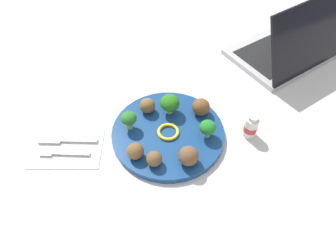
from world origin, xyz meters
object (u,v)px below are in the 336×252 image
at_px(napkin, 67,148).
at_px(laptop, 290,47).
at_px(meatball_near_rim, 154,159).
at_px(broccoli_floret_near_rim, 129,119).
at_px(meatball_center, 135,151).
at_px(meatball_mid_right, 147,106).
at_px(fork, 62,152).
at_px(meatball_far_rim, 201,107).
at_px(pepper_ring_mid_right, 167,132).
at_px(broccoli_floret_mid_left, 170,103).
at_px(plate, 168,133).
at_px(broccoli_floret_front_right, 208,128).
at_px(yogurt_bottle, 251,127).
at_px(knife, 65,141).
at_px(meatball_front_left, 188,156).

height_order(napkin, laptop, laptop).
height_order(meatball_near_rim, laptop, laptop).
xyz_separation_m(broccoli_floret_near_rim, meatball_center, (-0.01, 0.09, -0.01)).
distance_m(meatball_mid_right, fork, 0.24).
bearing_deg(meatball_near_rim, fork, -14.90).
distance_m(meatball_far_rim, pepper_ring_mid_right, 0.11).
bearing_deg(meatball_near_rim, broccoli_floret_mid_left, -107.95).
bearing_deg(plate, meatball_near_rim, 66.55).
relative_size(broccoli_floret_mid_left, meatball_far_rim, 1.16).
bearing_deg(meatball_far_rim, meatball_center, 35.26).
bearing_deg(pepper_ring_mid_right, broccoli_floret_near_rim, -16.63).
distance_m(broccoli_floret_front_right, yogurt_bottle, 0.11).
relative_size(plate, meatball_center, 7.11).
distance_m(broccoli_floret_near_rim, napkin, 0.17).
distance_m(plate, meatball_far_rim, 0.11).
relative_size(napkin, knife, 1.17).
xyz_separation_m(plate, knife, (0.25, -0.00, -0.00)).
bearing_deg(meatball_center, broccoli_floret_front_right, -165.43).
height_order(pepper_ring_mid_right, laptop, laptop).
relative_size(plate, napkin, 1.65).
bearing_deg(fork, laptop, -154.59).
xyz_separation_m(broccoli_floret_front_right, meatball_front_left, (0.06, 0.07, -0.01)).
xyz_separation_m(meatball_front_left, yogurt_bottle, (-0.17, -0.08, -0.01)).
bearing_deg(broccoli_floret_near_rim, meatball_front_left, 138.12).
bearing_deg(fork, knife, -96.38).
height_order(meatball_far_rim, meatball_near_rim, meatball_far_rim).
bearing_deg(knife, pepper_ring_mid_right, 178.53).
height_order(plate, pepper_ring_mid_right, pepper_ring_mid_right).
relative_size(meatball_far_rim, meatball_center, 1.16).
relative_size(plate, fork, 2.31).
distance_m(broccoli_floret_mid_left, meatball_near_rim, 0.17).
xyz_separation_m(meatball_near_rim, laptop, (-0.44, -0.37, 0.00)).
xyz_separation_m(pepper_ring_mid_right, yogurt_bottle, (-0.21, 0.01, 0.01)).
relative_size(meatball_far_rim, fork, 0.38).
bearing_deg(knife, broccoli_floret_mid_left, -166.45).
bearing_deg(fork, yogurt_bottle, -177.83).
distance_m(meatball_far_rim, meatball_near_rim, 0.19).
xyz_separation_m(broccoli_floret_front_right, knife, (0.35, -0.02, -0.04)).
distance_m(meatball_far_rim, knife, 0.35).
relative_size(meatball_mid_right, meatball_near_rim, 1.08).
height_order(broccoli_floret_front_right, knife, broccoli_floret_front_right).
distance_m(broccoli_floret_near_rim, pepper_ring_mid_right, 0.10).
xyz_separation_m(napkin, laptop, (-0.65, -0.30, 0.04)).
xyz_separation_m(plate, laptop, (-0.40, -0.28, 0.03)).
xyz_separation_m(plate, meatball_far_rim, (-0.09, -0.05, 0.03)).
relative_size(plate, yogurt_bottle, 4.16).
bearing_deg(yogurt_bottle, meatball_center, 10.21).
height_order(broccoli_floret_mid_left, meatball_far_rim, broccoli_floret_mid_left).
bearing_deg(laptop, broccoli_floret_mid_left, 28.68).
bearing_deg(broccoli_floret_mid_left, meatball_near_rim, 72.05).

